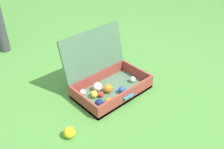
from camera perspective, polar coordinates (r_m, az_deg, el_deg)
name	(u,v)px	position (r m, az deg, el deg)	size (l,w,h in m)	color
ground_plane	(108,91)	(2.35, -0.85, -3.71)	(16.00, 16.00, 0.00)	#4C8C38
open_suitcase	(106,79)	(2.30, -1.34, -1.11)	(0.66, 0.52, 0.52)	#4C7051
stray_ball_on_grass	(69,132)	(1.94, -9.45, -12.58)	(0.09, 0.09, 0.09)	yellow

